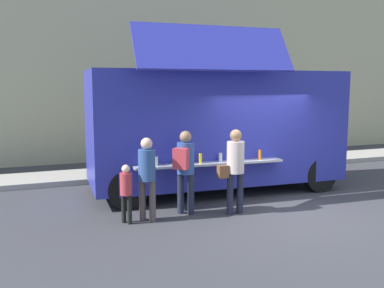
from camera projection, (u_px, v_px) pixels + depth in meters
ground_plane at (291, 214)px, 8.94m from camera, size 60.00×60.00×0.00m
curb_strip at (49, 179)px, 11.99m from camera, size 28.00×1.60×0.15m
building_behind at (68, 36)px, 15.35m from camera, size 32.00×2.40×9.06m
food_truck_main at (216, 126)px, 10.79m from camera, size 6.45×3.25×4.01m
trash_bin at (304, 151)px, 14.70m from camera, size 0.60×0.60×0.92m
customer_front_ordering at (235, 164)px, 8.80m from camera, size 0.59×0.37×1.80m
customer_mid_with_backpack at (185, 164)px, 8.75m from camera, size 0.54×0.56×1.77m
customer_rear_waiting at (147, 172)px, 8.34m from camera, size 0.34×0.34×1.68m
child_near_queue at (126, 189)px, 8.22m from camera, size 0.24×0.24×1.17m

